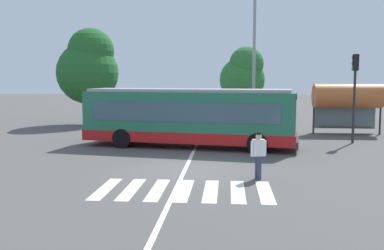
% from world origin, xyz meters
% --- Properties ---
extents(ground_plane, '(160.00, 160.00, 0.00)m').
position_xyz_m(ground_plane, '(0.00, 0.00, 0.00)').
color(ground_plane, '#514F4C').
extents(city_transit_bus, '(11.41, 4.38, 3.06)m').
position_xyz_m(city_transit_bus, '(-0.44, 5.57, 1.59)').
color(city_transit_bus, black).
rests_on(city_transit_bus, ground_plane).
extents(pedestrian_crossing_street, '(0.56, 0.36, 1.72)m').
position_xyz_m(pedestrian_crossing_street, '(2.69, -1.56, 0.97)').
color(pedestrian_crossing_street, '#333856').
rests_on(pedestrian_crossing_street, ground_plane).
extents(parked_car_blue, '(1.95, 4.54, 1.35)m').
position_xyz_m(parked_car_blue, '(-4.03, 15.74, 0.77)').
color(parked_car_blue, black).
rests_on(parked_car_blue, ground_plane).
extents(parked_car_white, '(1.97, 4.55, 1.35)m').
position_xyz_m(parked_car_white, '(-1.33, 16.29, 0.77)').
color(parked_car_white, black).
rests_on(parked_car_white, ground_plane).
extents(parked_car_champagne, '(1.95, 4.54, 1.35)m').
position_xyz_m(parked_car_champagne, '(1.40, 15.90, 0.77)').
color(parked_car_champagne, black).
rests_on(parked_car_champagne, ground_plane).
extents(traffic_light_far_corner, '(0.33, 0.32, 4.92)m').
position_xyz_m(traffic_light_far_corner, '(8.55, 7.69, 3.29)').
color(traffic_light_far_corner, '#28282B').
rests_on(traffic_light_far_corner, ground_plane).
extents(bus_stop_shelter, '(4.30, 1.54, 3.25)m').
position_xyz_m(bus_stop_shelter, '(9.23, 11.60, 2.42)').
color(bus_stop_shelter, '#28282B').
rests_on(bus_stop_shelter, ground_plane).
extents(twin_arm_street_lamp, '(4.65, 0.32, 9.53)m').
position_xyz_m(twin_arm_street_lamp, '(3.28, 12.12, 5.83)').
color(twin_arm_street_lamp, '#939399').
rests_on(twin_arm_street_lamp, ground_plane).
extents(background_tree_left, '(4.75, 4.75, 7.46)m').
position_xyz_m(background_tree_left, '(-9.18, 15.98, 4.50)').
color(background_tree_left, brown).
rests_on(background_tree_left, ground_plane).
extents(background_tree_right, '(3.70, 3.70, 6.19)m').
position_xyz_m(background_tree_right, '(2.83, 18.88, 3.88)').
color(background_tree_right, brown).
rests_on(background_tree_right, ground_plane).
extents(crosswalk_painted_stripes, '(5.64, 2.83, 0.01)m').
position_xyz_m(crosswalk_painted_stripes, '(0.20, -3.31, 0.00)').
color(crosswalk_painted_stripes, silver).
rests_on(crosswalk_painted_stripes, ground_plane).
extents(lane_center_line, '(0.16, 24.00, 0.01)m').
position_xyz_m(lane_center_line, '(-0.09, 2.00, 0.00)').
color(lane_center_line, silver).
rests_on(lane_center_line, ground_plane).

